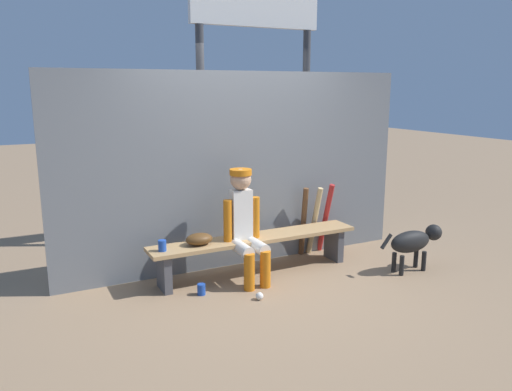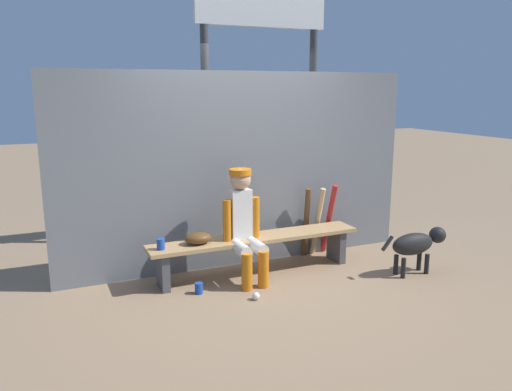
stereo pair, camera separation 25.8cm
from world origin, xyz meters
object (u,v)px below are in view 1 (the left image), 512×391
(scoreboard, at_px, (261,37))
(dog, at_px, (414,241))
(player_seated, at_px, (245,222))
(cup_on_ground, at_px, (201,289))
(dugout_bench, at_px, (256,245))
(bat_wood_natural, at_px, (314,221))
(bat_wood_dark, at_px, (303,222))
(baseball, at_px, (260,296))
(bat_aluminum_red, at_px, (326,218))
(cup_on_bench, at_px, (162,246))
(baseball_glove, at_px, (199,239))

(scoreboard, relative_size, dog, 4.45)
(player_seated, relative_size, cup_on_ground, 10.62)
(dugout_bench, relative_size, bat_wood_natural, 2.76)
(bat_wood_dark, relative_size, baseball, 11.38)
(cup_on_ground, bearing_deg, baseball, -38.64)
(bat_wood_dark, bearing_deg, bat_aluminum_red, -3.33)
(bat_wood_natural, relative_size, bat_aluminum_red, 0.96)
(bat_wood_natural, bearing_deg, scoreboard, 102.92)
(bat_aluminum_red, bearing_deg, bat_wood_natural, -174.83)
(dugout_bench, distance_m, cup_on_bench, 1.05)
(baseball_glove, relative_size, baseball, 3.78)
(dugout_bench, xyz_separation_m, cup_on_bench, (-1.04, -0.03, 0.15))
(player_seated, distance_m, cup_on_ground, 0.82)
(bat_wood_natural, height_order, bat_aluminum_red, bat_aluminum_red)
(bat_wood_dark, height_order, baseball, bat_wood_dark)
(cup_on_ground, height_order, scoreboard, scoreboard)
(bat_wood_natural, bearing_deg, baseball_glove, -171.06)
(player_seated, relative_size, bat_wood_natural, 1.37)
(player_seated, height_order, bat_wood_dark, player_seated)
(dog, bearing_deg, cup_on_bench, 165.61)
(bat_wood_natural, bearing_deg, baseball, -143.51)
(dugout_bench, distance_m, baseball_glove, 0.67)
(dog, bearing_deg, cup_on_ground, 169.62)
(cup_on_ground, bearing_deg, scoreboard, 46.54)
(bat_wood_dark, distance_m, dog, 1.28)
(bat_wood_dark, distance_m, baseball, 1.45)
(scoreboard, bearing_deg, baseball, -117.45)
(cup_on_ground, bearing_deg, dog, -10.38)
(cup_on_bench, xyz_separation_m, scoreboard, (1.72, 1.25, 2.13))
(dog, bearing_deg, baseball, 178.05)
(cup_on_ground, distance_m, dog, 2.38)
(dugout_bench, bearing_deg, baseball_glove, 180.00)
(baseball, relative_size, cup_on_ground, 0.67)
(bat_wood_dark, relative_size, bat_wood_natural, 0.99)
(bat_wood_natural, height_order, scoreboard, scoreboard)
(bat_aluminum_red, height_order, baseball, bat_aluminum_red)
(bat_aluminum_red, bearing_deg, cup_on_bench, -172.31)
(dugout_bench, relative_size, bat_aluminum_red, 2.66)
(bat_wood_dark, relative_size, bat_aluminum_red, 0.96)
(bat_wood_dark, distance_m, cup_on_ground, 1.65)
(bat_aluminum_red, bearing_deg, baseball, -146.63)
(baseball_glove, relative_size, scoreboard, 0.07)
(bat_aluminum_red, height_order, cup_on_ground, bat_aluminum_red)
(player_seated, bearing_deg, cup_on_bench, 174.81)
(player_seated, xyz_separation_m, dog, (1.77, -0.60, -0.29))
(bat_wood_dark, relative_size, cup_on_bench, 7.66)
(cup_on_ground, bearing_deg, bat_aluminum_red, 16.40)
(bat_aluminum_red, bearing_deg, baseball_glove, -171.43)
(cup_on_ground, xyz_separation_m, dog, (2.33, -0.43, 0.28))
(bat_aluminum_red, distance_m, cup_on_bench, 2.14)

